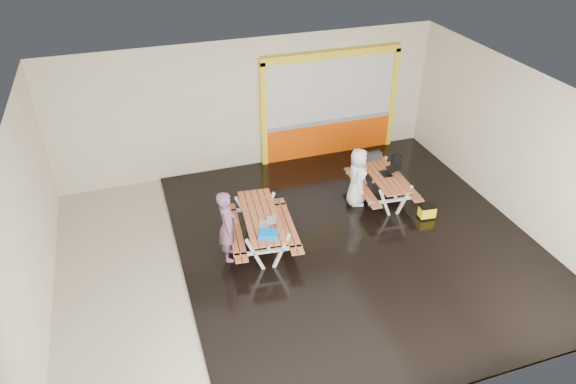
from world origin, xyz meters
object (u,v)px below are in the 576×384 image
object	(u,v)px
person_left	(227,226)
toolbox	(373,155)
person_right	(357,177)
dark_case	(375,201)
fluke_bag	(427,212)
backpack	(397,161)
picnic_table_left	(261,223)
blue_pouch	(268,234)
laptop_right	(388,172)
picnic_table_right	(383,180)
laptop_left	(267,223)

from	to	relation	value
person_left	toolbox	distance (m)	4.49
person_right	dark_case	distance (m)	0.82
toolbox	dark_case	bearing A→B (deg)	-110.54
fluke_bag	backpack	bearing A→B (deg)	89.43
picnic_table_left	toolbox	world-z (taller)	toolbox
blue_pouch	toolbox	xyz separation A→B (m)	(3.43, 2.31, -0.02)
person_right	fluke_bag	world-z (taller)	person_right
person_left	fluke_bag	size ratio (longest dim) A/B	3.97
blue_pouch	backpack	bearing A→B (deg)	27.79
person_left	laptop_right	world-z (taller)	person_left
laptop_right	person_left	bearing A→B (deg)	-166.65
blue_pouch	dark_case	xyz separation A→B (m)	(3.09, 1.39, -0.75)
picnic_table_left	fluke_bag	world-z (taller)	picnic_table_left
dark_case	backpack	bearing A→B (deg)	38.09
laptop_right	dark_case	size ratio (longest dim) A/B	1.05
picnic_table_right	blue_pouch	xyz separation A→B (m)	(-3.35, -1.58, 0.29)
backpack	laptop_right	bearing A→B (deg)	-133.66
person_right	toolbox	size ratio (longest dim) A/B	3.62
laptop_right	backpack	distance (m)	0.81
picnic_table_right	laptop_right	xyz separation A→B (m)	(0.09, -0.05, 0.23)
toolbox	dark_case	xyz separation A→B (m)	(-0.34, -0.92, -0.73)
laptop_left	dark_case	bearing A→B (deg)	18.67
laptop_right	dark_case	world-z (taller)	laptop_right
person_right	laptop_left	world-z (taller)	person_right
person_left	backpack	xyz separation A→B (m)	(4.69, 1.56, -0.16)
blue_pouch	fluke_bag	size ratio (longest dim) A/B	0.93
laptop_left	fluke_bag	distance (m)	3.95
person_left	backpack	size ratio (longest dim) A/B	3.82
picnic_table_left	dark_case	distance (m)	3.14
laptop_right	backpack	bearing A→B (deg)	46.34
dark_case	person_left	bearing A→B (deg)	-167.34
picnic_table_right	person_right	distance (m)	0.73
picnic_table_right	blue_pouch	world-z (taller)	blue_pouch
laptop_right	fluke_bag	size ratio (longest dim) A/B	0.97
picnic_table_left	person_right	size ratio (longest dim) A/B	1.50
picnic_table_right	fluke_bag	distance (m)	1.31
toolbox	dark_case	distance (m)	1.22
picnic_table_right	toolbox	size ratio (longest dim) A/B	4.90
laptop_right	picnic_table_right	bearing A→B (deg)	150.06
person_right	blue_pouch	size ratio (longest dim) A/B	3.90
laptop_left	dark_case	distance (m)	3.25
blue_pouch	toolbox	world-z (taller)	toolbox
picnic_table_left	blue_pouch	size ratio (longest dim) A/B	5.85
person_left	person_right	distance (m)	3.51
toolbox	fluke_bag	world-z (taller)	toolbox
laptop_right	backpack	world-z (taller)	laptop_right
laptop_right	fluke_bag	world-z (taller)	laptop_right
picnic_table_left	blue_pouch	xyz separation A→B (m)	(-0.06, -0.73, 0.25)
laptop_right	backpack	size ratio (longest dim) A/B	0.93
blue_pouch	backpack	world-z (taller)	blue_pouch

